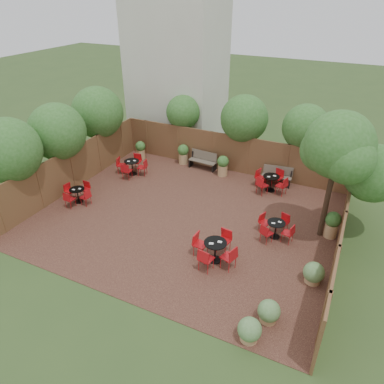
% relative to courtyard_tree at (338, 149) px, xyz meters
% --- Properties ---
extents(ground, '(80.00, 80.00, 0.00)m').
position_rel_courtyard_tree_xyz_m(ground, '(-5.27, -1.20, -3.64)').
color(ground, '#354F23').
rests_on(ground, ground).
extents(courtyard_paving, '(12.00, 10.00, 0.02)m').
position_rel_courtyard_tree_xyz_m(courtyard_paving, '(-5.27, -1.20, -3.63)').
color(courtyard_paving, '#371D16').
rests_on(courtyard_paving, ground).
extents(fence_back, '(12.00, 0.08, 2.00)m').
position_rel_courtyard_tree_xyz_m(fence_back, '(-5.27, 3.80, -2.64)').
color(fence_back, brown).
rests_on(fence_back, ground).
extents(fence_left, '(0.08, 10.00, 2.00)m').
position_rel_courtyard_tree_xyz_m(fence_left, '(-11.27, -1.20, -2.64)').
color(fence_left, brown).
rests_on(fence_left, ground).
extents(fence_right, '(0.08, 10.00, 2.00)m').
position_rel_courtyard_tree_xyz_m(fence_right, '(0.73, -1.20, -2.64)').
color(fence_right, brown).
rests_on(fence_right, ground).
extents(neighbour_building, '(5.00, 4.00, 8.00)m').
position_rel_courtyard_tree_xyz_m(neighbour_building, '(-9.77, 6.80, 0.36)').
color(neighbour_building, beige).
rests_on(neighbour_building, ground).
extents(overhang_foliage, '(15.69, 10.74, 2.67)m').
position_rel_courtyard_tree_xyz_m(overhang_foliage, '(-8.14, 0.94, -0.90)').
color(overhang_foliage, '#2C611F').
rests_on(overhang_foliage, ground).
extents(courtyard_tree, '(2.61, 2.51, 4.97)m').
position_rel_courtyard_tree_xyz_m(courtyard_tree, '(0.00, 0.00, 0.00)').
color(courtyard_tree, black).
rests_on(courtyard_tree, courtyard_paving).
extents(park_bench_left, '(1.52, 0.59, 0.92)m').
position_rel_courtyard_tree_xyz_m(park_bench_left, '(-6.56, 3.42, -3.14)').
color(park_bench_left, brown).
rests_on(park_bench_left, courtyard_paving).
extents(park_bench_right, '(1.48, 0.65, 0.88)m').
position_rel_courtyard_tree_xyz_m(park_bench_right, '(-2.59, 3.42, -3.16)').
color(park_bench_right, brown).
rests_on(park_bench_right, courtyard_paving).
extents(bistro_tables, '(10.06, 7.44, 0.91)m').
position_rel_courtyard_tree_xyz_m(bistro_tables, '(-5.20, -0.45, -3.19)').
color(bistro_tables, black).
rests_on(bistro_tables, courtyard_paving).
extents(planters, '(11.17, 4.03, 1.09)m').
position_rel_courtyard_tree_xyz_m(planters, '(-5.54, 2.38, -3.04)').
color(planters, tan).
rests_on(planters, courtyard_paving).
extents(low_shrubs, '(1.88, 3.73, 0.75)m').
position_rel_courtyard_tree_xyz_m(low_shrubs, '(-0.49, -4.49, -3.26)').
color(low_shrubs, tan).
rests_on(low_shrubs, courtyard_paving).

